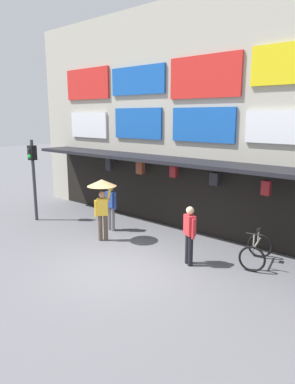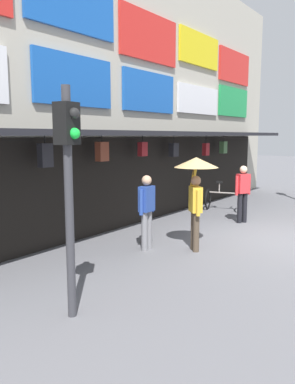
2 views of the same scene
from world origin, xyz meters
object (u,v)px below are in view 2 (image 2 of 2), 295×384
object	(u,v)px
traffic_light_near	(69,166)
pedestrian_in_green	(147,208)
bicycle_parked	(224,199)
pedestrian_in_white	(243,191)
pedestrian_with_umbrella	(196,177)

from	to	relation	value
traffic_light_near	pedestrian_in_green	bearing A→B (deg)	18.50
bicycle_parked	pedestrian_in_white	world-z (taller)	pedestrian_in_white
traffic_light_near	pedestrian_in_white	world-z (taller)	traffic_light_near
pedestrian_with_umbrella	traffic_light_near	bearing A→B (deg)	-177.35
pedestrian_in_white	traffic_light_near	bearing A→B (deg)	-176.40
pedestrian_in_green	bicycle_parked	bearing A→B (deg)	6.63
traffic_light_near	pedestrian_in_green	distance (m)	3.61
pedestrian_with_umbrella	bicycle_parked	bearing A→B (deg)	17.93
traffic_light_near	pedestrian_in_green	world-z (taller)	traffic_light_near
pedestrian_with_umbrella	pedestrian_in_white	bearing A→B (deg)	4.71
traffic_light_near	bicycle_parked	world-z (taller)	traffic_light_near
traffic_light_near	pedestrian_in_white	size ratio (longest dim) A/B	1.90
pedestrian_with_umbrella	pedestrian_in_white	xyz separation A→B (m)	(3.28, 0.27, -0.69)
pedestrian_with_umbrella	pedestrian_in_green	xyz separation A→B (m)	(-0.58, 0.90, -0.69)
pedestrian_in_green	pedestrian_in_white	size ratio (longest dim) A/B	1.00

